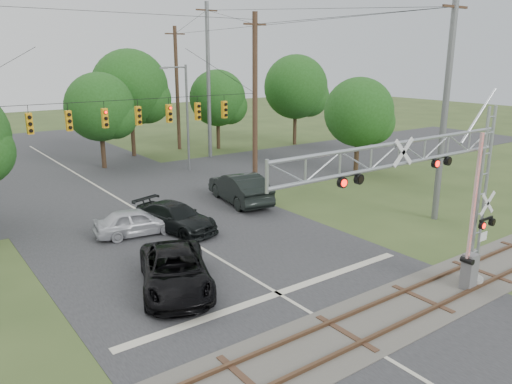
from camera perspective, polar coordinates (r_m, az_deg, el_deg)
ground at (r=15.91m, az=15.69°, el=-18.42°), size 160.00×160.00×0.00m
road_main at (r=22.58m, az=-4.67°, el=-7.36°), size 14.00×90.00×0.02m
road_cross at (r=34.71m, az=-16.91°, el=0.14°), size 90.00×12.00×0.02m
railroad_track at (r=16.97m, az=10.23°, el=-15.63°), size 90.00×3.20×0.17m
crossing_gantry at (r=17.77m, az=19.77°, el=0.16°), size 10.71×0.89×6.96m
traffic_signal_span at (r=30.32m, az=-13.61°, el=9.12°), size 19.34×0.36×11.50m
pickup_black at (r=19.50m, az=-9.22°, el=-8.90°), size 4.37×6.01×1.52m
car_dark at (r=25.90m, az=-9.18°, el=-2.86°), size 3.27×5.22×1.41m
sedan_silver at (r=25.64m, az=-13.57°, el=-3.32°), size 4.28×2.26×1.39m
suv_dark at (r=30.42m, az=-1.86°, el=0.49°), size 2.85×5.85×1.85m
streetlight at (r=38.76m, az=-8.07°, el=8.95°), size 2.15×0.22×8.07m
utility_poles at (r=33.05m, az=-12.78°, el=10.47°), size 26.62×27.76×13.04m
treeline at (r=41.95m, az=-20.59°, el=9.76°), size 49.97×29.16×9.38m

